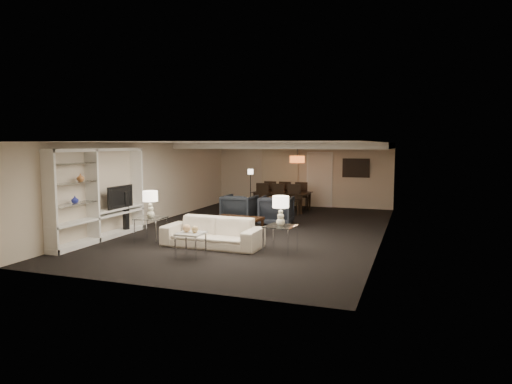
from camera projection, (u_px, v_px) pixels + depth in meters
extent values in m
plane|color=black|center=(256.00, 230.00, 13.04)|extent=(11.00, 11.00, 0.00)
cube|color=silver|center=(256.00, 142.00, 12.78)|extent=(7.00, 11.00, 0.02)
cube|color=beige|center=(302.00, 175.00, 18.06)|extent=(7.00, 0.02, 2.50)
cube|color=beige|center=(148.00, 215.00, 7.75)|extent=(7.00, 0.02, 2.50)
cube|color=beige|center=(149.00, 183.00, 14.07)|extent=(0.02, 11.00, 2.50)
cube|color=beige|center=(384.00, 191.00, 11.75)|extent=(0.02, 11.00, 2.50)
cube|color=silver|center=(289.00, 146.00, 16.07)|extent=(7.00, 4.00, 0.20)
cube|color=beige|center=(280.00, 175.00, 18.29)|extent=(1.50, 0.12, 2.40)
cube|color=silver|center=(319.00, 180.00, 17.82)|extent=(0.90, 0.05, 2.10)
cube|color=#142D38|center=(356.00, 168.00, 17.30)|extent=(0.95, 0.04, 0.65)
cylinder|color=#D8591E|center=(297.00, 159.00, 16.02)|extent=(0.52, 0.52, 0.24)
imported|color=beige|center=(212.00, 232.00, 10.91)|extent=(2.41, 1.00, 0.70)
imported|color=black|center=(240.00, 209.00, 14.19)|extent=(0.96, 0.99, 0.89)
imported|color=black|center=(276.00, 211.00, 13.79)|extent=(1.03, 1.06, 0.89)
sphere|color=#E0AE76|center=(187.00, 228.00, 9.88)|extent=(0.17, 0.17, 0.17)
sphere|color=tan|center=(195.00, 229.00, 9.81)|extent=(0.15, 0.15, 0.15)
imported|color=black|center=(117.00, 197.00, 12.22)|extent=(1.03, 0.14, 0.60)
imported|color=#242EA0|center=(75.00, 200.00, 10.76)|extent=(0.17, 0.17, 0.18)
imported|color=#CE8044|center=(80.00, 178.00, 10.91)|extent=(0.18, 0.18, 0.19)
cube|color=black|center=(126.00, 213.00, 12.48)|extent=(0.15, 0.15, 1.16)
imported|color=black|center=(282.00, 201.00, 16.75)|extent=(2.12, 1.33, 0.71)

